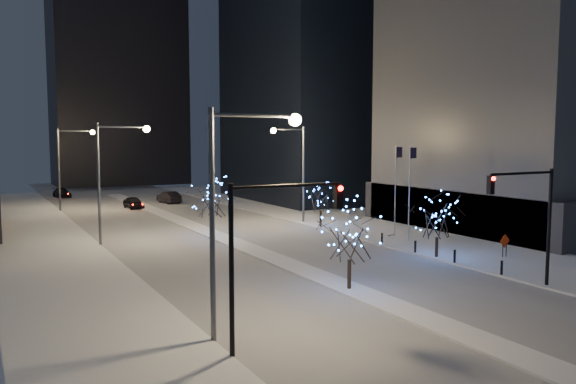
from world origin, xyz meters
TOP-DOWN VIEW (x-y plane):
  - ground at (0.00, 0.00)m, footprint 160.00×160.00m
  - road at (0.00, 35.00)m, footprint 20.00×130.00m
  - median at (0.00, 30.00)m, footprint 2.00×80.00m
  - east_sidewalk at (15.00, 20.00)m, footprint 10.00×90.00m
  - west_sidewalk at (-14.00, 20.00)m, footprint 8.00×90.00m
  - midrise_block at (34.00, 18.00)m, footprint 30.00×22.00m
  - plinth at (34.00, 18.00)m, footprint 30.00×24.00m
  - horizon_block at (6.00, 92.00)m, footprint 24.00×14.00m
  - street_lamp_w_near at (-8.94, 2.00)m, footprint 4.40×0.56m
  - street_lamp_w_mid at (-8.94, 27.00)m, footprint 4.40×0.56m
  - street_lamp_w_far at (-8.94, 52.00)m, footprint 4.40×0.56m
  - street_lamp_east at (10.08, 30.00)m, footprint 3.90×0.56m
  - traffic_signal_west at (-8.44, -0.00)m, footprint 5.26×0.43m
  - traffic_signal_east at (8.94, 1.00)m, footprint 5.26×0.43m
  - flagpoles at (13.37, 17.25)m, footprint 1.35×2.60m
  - bollards at (10.20, 10.00)m, footprint 0.16×12.16m
  - car_near at (-1.50, 50.88)m, footprint 2.03×4.42m
  - car_mid at (4.20, 54.67)m, footprint 2.26×4.99m
  - car_far at (-7.61, 69.64)m, footprint 2.42×4.83m
  - holiday_tree_median_near at (-0.13, 5.99)m, footprint 5.32×5.32m
  - holiday_tree_median_far at (-0.50, 26.52)m, footprint 5.32×5.32m
  - holiday_tree_plaza_near at (10.50, 10.07)m, footprint 4.99×4.99m
  - holiday_tree_plaza_far at (10.81, 26.35)m, footprint 3.89×3.89m
  - construction_sign at (14.81, 7.64)m, footprint 1.03×0.06m

SIDE VIEW (x-z plane):
  - ground at x=0.00m, z-range 0.00..0.00m
  - road at x=0.00m, z-range 0.00..0.02m
  - median at x=0.00m, z-range 0.00..0.15m
  - east_sidewalk at x=15.00m, z-range 0.00..0.15m
  - west_sidewalk at x=-14.00m, z-range 0.00..0.15m
  - bollards at x=10.20m, z-range 0.15..1.05m
  - car_far at x=-7.61m, z-range 0.00..1.35m
  - car_near at x=-1.50m, z-range 0.00..1.47m
  - car_mid at x=4.20m, z-range 0.00..1.59m
  - construction_sign at x=14.81m, z-range 0.32..2.02m
  - plinth at x=34.00m, z-range 0.00..4.00m
  - holiday_tree_plaza_far at x=10.81m, z-range 0.81..5.31m
  - holiday_tree_plaza_near at x=10.50m, z-range 0.71..5.46m
  - holiday_tree_median_far at x=-0.50m, z-range 0.85..5.91m
  - holiday_tree_median_near at x=-0.13m, z-range 0.82..5.95m
  - traffic_signal_west at x=-8.44m, z-range 1.26..8.26m
  - traffic_signal_east at x=8.94m, z-range 1.26..8.26m
  - flagpoles at x=13.37m, z-range 0.80..8.80m
  - street_lamp_east at x=10.08m, z-range 1.45..11.45m
  - street_lamp_w_near at x=-8.94m, z-range 1.50..11.50m
  - street_lamp_w_mid at x=-8.94m, z-range 1.50..11.50m
  - street_lamp_w_far at x=-8.94m, z-range 1.50..11.50m
  - midrise_block at x=34.00m, z-range 0.00..30.00m
  - horizon_block at x=6.00m, z-range 0.00..42.00m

